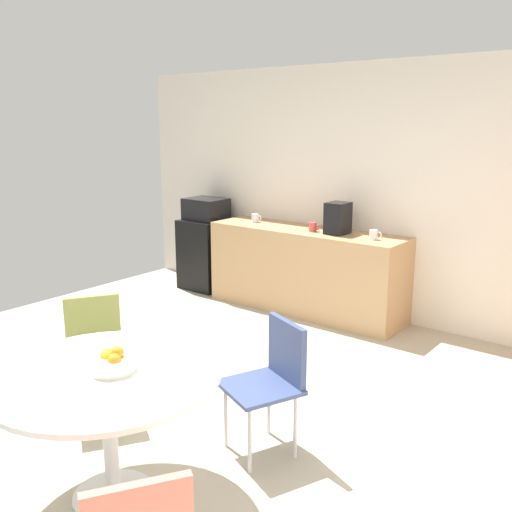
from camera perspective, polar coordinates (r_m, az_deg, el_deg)
ground_plane at (r=4.12m, az=-11.02°, el=-16.05°), size 6.00×6.00×0.00m
wall_back at (r=6.02m, az=10.60°, el=6.41°), size 6.00×0.10×2.60m
counter_block at (r=6.10m, az=5.00°, el=-1.45°), size 2.20×0.60×0.90m
mini_fridge at (r=6.98m, az=-4.98°, el=0.24°), size 0.54×0.54×0.85m
microwave at (r=6.88m, az=-5.08°, el=4.75°), size 0.48×0.38×0.26m
round_table at (r=3.13m, az=-14.81°, el=-13.32°), size 1.20×1.20×0.75m
chair_navy at (r=3.53m, az=1.82°, el=-11.54°), size 0.55×0.55×0.83m
chair_olive at (r=4.11m, az=-15.99°, el=-8.38°), size 0.58×0.58×0.83m
fruit_bowl at (r=3.07m, az=-14.33°, el=-10.33°), size 0.24×0.24×0.13m
mug_white at (r=6.40m, az=-0.06°, el=3.86°), size 0.13×0.08×0.09m
mug_green at (r=5.56m, az=11.82°, el=2.12°), size 0.13×0.08×0.09m
mug_red at (r=5.89m, az=5.80°, el=2.95°), size 0.13×0.08×0.09m
coffee_maker at (r=5.78m, az=8.27°, el=3.81°), size 0.20×0.24×0.32m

